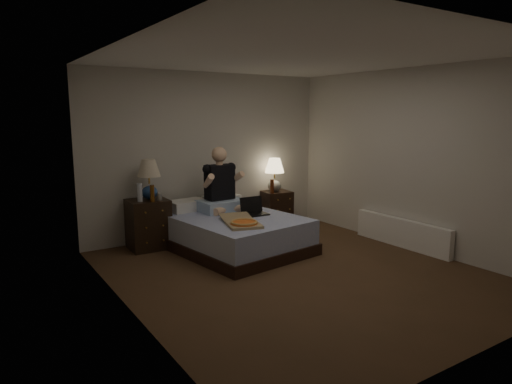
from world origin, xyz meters
TOP-DOWN VIEW (x-y plane):
  - floor at (0.00, 0.00)m, footprint 4.00×4.50m
  - ceiling at (0.00, 0.00)m, footprint 4.00×4.50m
  - wall_back at (0.00, 2.25)m, footprint 4.00×0.00m
  - wall_front at (0.00, -2.25)m, footprint 4.00×0.00m
  - wall_left at (-2.00, 0.00)m, footprint 0.00×4.50m
  - wall_right at (2.00, 0.00)m, footprint 0.00×4.50m
  - bed at (-0.15, 1.25)m, footprint 1.67×2.08m
  - nightstand_left at (-1.12, 1.94)m, footprint 0.55×0.50m
  - nightstand_right at (1.16, 2.05)m, footprint 0.50×0.46m
  - lamp_left at (-1.08, 1.97)m, footprint 0.40×0.40m
  - lamp_right at (1.11, 2.05)m, footprint 0.37×0.37m
  - water_bottle at (-1.25, 1.87)m, footprint 0.07×0.07m
  - soda_can at (-0.99, 1.81)m, footprint 0.07×0.07m
  - beer_bottle_left at (-1.11, 1.77)m, footprint 0.06×0.06m
  - beer_bottle_right at (0.97, 1.92)m, footprint 0.06×0.06m
  - person at (-0.12, 1.63)m, footprint 0.68×0.55m
  - laptop at (0.14, 1.13)m, footprint 0.35×0.29m
  - pizza_box at (-0.34, 0.66)m, footprint 0.59×0.84m
  - radiator at (1.93, 0.06)m, footprint 0.10×1.60m

SIDE VIEW (x-z plane):
  - floor at x=0.00m, z-range 0.00..0.00m
  - radiator at x=1.93m, z-range 0.00..0.40m
  - bed at x=-0.15m, z-range 0.00..0.48m
  - nightstand_right at x=1.16m, z-range 0.00..0.59m
  - nightstand_left at x=-1.12m, z-range 0.00..0.70m
  - pizza_box at x=-0.34m, z-range 0.48..0.56m
  - laptop at x=0.14m, z-range 0.48..0.72m
  - beer_bottle_right at x=0.97m, z-range 0.59..0.82m
  - soda_can at x=-0.99m, z-range 0.70..0.80m
  - beer_bottle_left at x=-1.11m, z-range 0.70..0.93m
  - water_bottle at x=-1.25m, z-range 0.70..0.95m
  - lamp_right at x=1.11m, z-range 0.59..1.15m
  - person at x=-0.12m, z-range 0.48..1.41m
  - lamp_left at x=-1.08m, z-range 0.70..1.26m
  - wall_back at x=0.00m, z-range 0.00..2.50m
  - wall_front at x=0.00m, z-range 0.00..2.50m
  - wall_left at x=-2.00m, z-range 0.00..2.50m
  - wall_right at x=2.00m, z-range 0.00..2.50m
  - ceiling at x=0.00m, z-range 2.50..2.50m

